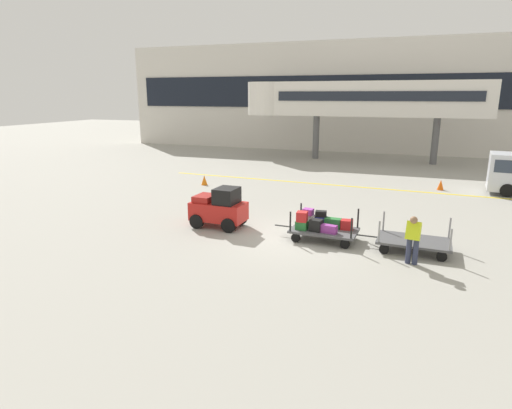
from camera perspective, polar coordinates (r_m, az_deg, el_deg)
The scene contains 10 objects.
ground_plane at distance 15.57m, azimuth 4.79°, elevation -4.44°, with size 120.00×120.00×0.00m, color #9E9B91.
apron_lead_line at distance 25.03m, azimuth 9.31°, elevation 2.66°, with size 19.83×0.20×0.01m, color yellow.
terminal_building at distance 40.41m, azimuth 15.06°, elevation 13.67°, with size 47.16×2.51×9.65m.
jet_bridge at distance 34.54m, azimuth 12.74°, elevation 13.52°, with size 18.30×3.00×6.03m.
baggage_tug at distance 16.65m, azimuth -4.93°, elevation -0.49°, with size 2.14×1.30×1.58m.
baggage_cart_lead at distance 15.38m, azimuth 8.72°, elevation -2.79°, with size 3.03×1.49×1.10m.
baggage_cart_middle at distance 15.02m, azimuth 20.26°, elevation -4.64°, with size 3.03×1.49×1.10m.
baggage_handler at distance 13.70m, azimuth 20.20°, elevation -4.16°, with size 0.47×0.48×1.56m.
safety_cone_near at distance 25.30m, azimuth 23.40°, elevation 2.41°, with size 0.36×0.36×0.55m, color #EA590F.
safety_cone_far at distance 24.72m, azimuth -6.91°, elevation 3.24°, with size 0.36×0.36×0.55m, color orange.
Camera 1 is at (3.81, -14.24, 5.02)m, focal length 29.99 mm.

